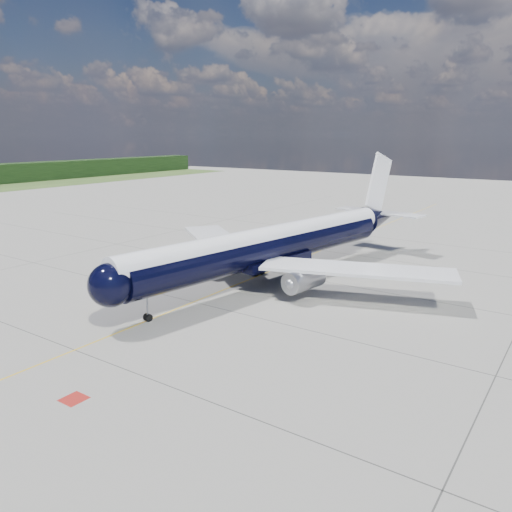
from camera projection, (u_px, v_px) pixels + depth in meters
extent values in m
plane|color=gray|center=(289.00, 264.00, 69.85)|extent=(320.00, 320.00, 0.00)
cube|color=#DDAD0B|center=(269.00, 271.00, 65.85)|extent=(0.16, 160.00, 0.01)
cube|color=maroon|center=(74.00, 399.00, 34.08)|extent=(1.60, 1.60, 0.01)
cylinder|color=black|center=(270.00, 247.00, 59.66)|extent=(10.45, 40.66, 4.05)
sphere|color=black|center=(110.00, 285.00, 44.67)|extent=(4.65, 4.65, 4.05)
cone|color=black|center=(378.00, 217.00, 77.12)|extent=(5.19, 8.02, 4.05)
cylinder|color=white|center=(270.00, 239.00, 59.42)|extent=(9.91, 42.62, 3.16)
cube|color=black|center=(108.00, 279.00, 44.38)|extent=(2.73, 1.67, 0.59)
cube|color=white|center=(217.00, 240.00, 68.52)|extent=(19.54, 16.62, 0.34)
cube|color=white|center=(357.00, 269.00, 53.50)|extent=(21.10, 11.66, 0.34)
cube|color=black|center=(270.00, 259.00, 60.01)|extent=(6.12, 11.24, 1.07)
cylinder|color=#A9A9B0|center=(218.00, 258.00, 63.33)|extent=(3.14, 5.22, 2.39)
cylinder|color=#A9A9B0|center=(304.00, 280.00, 54.03)|extent=(3.14, 5.22, 2.39)
sphere|color=gray|center=(205.00, 262.00, 61.76)|extent=(1.34, 1.34, 1.17)
sphere|color=gray|center=(291.00, 284.00, 52.46)|extent=(1.34, 1.34, 1.17)
cube|color=white|center=(219.00, 252.00, 63.29)|extent=(0.77, 3.41, 1.17)
cube|color=white|center=(305.00, 272.00, 53.99)|extent=(0.77, 3.41, 1.17)
cube|color=white|center=(379.00, 182.00, 75.46)|extent=(1.41, 6.73, 9.09)
cube|color=white|center=(379.00, 212.00, 76.92)|extent=(14.23, 5.58, 0.23)
cylinder|color=gray|center=(147.00, 308.00, 48.04)|extent=(0.22, 0.22, 2.24)
cylinder|color=black|center=(147.00, 317.00, 48.41)|extent=(0.31, 0.77, 0.75)
cylinder|color=black|center=(149.00, 318.00, 48.12)|extent=(0.31, 0.77, 0.75)
cylinder|color=gray|center=(258.00, 264.00, 63.79)|extent=(0.32, 0.32, 2.03)
cylinder|color=gray|center=(300.00, 274.00, 59.22)|extent=(0.32, 0.32, 2.03)
cylinder|color=black|center=(255.00, 272.00, 63.58)|extent=(0.66, 1.23, 1.17)
cylinder|color=black|center=(261.00, 270.00, 64.41)|extent=(0.66, 1.23, 1.17)
cylinder|color=black|center=(297.00, 282.00, 59.01)|extent=(0.66, 1.23, 1.17)
cylinder|color=black|center=(303.00, 280.00, 59.83)|extent=(0.66, 1.23, 1.17)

